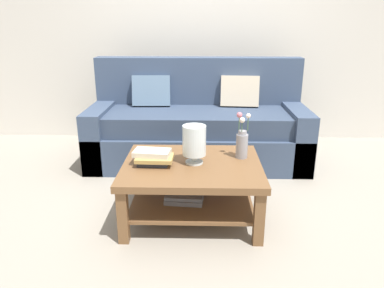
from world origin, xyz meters
name	(u,v)px	position (x,y,z in m)	size (l,w,h in m)	color
ground_plane	(200,190)	(0.00, 0.00, 0.00)	(10.00, 10.00, 0.00)	gray
back_wall	(201,28)	(0.00, 1.65, 1.35)	(6.40, 0.12, 2.70)	beige
couch	(197,127)	(-0.03, 0.78, 0.36)	(2.22, 0.90, 1.06)	#384760
coffee_table	(191,178)	(-0.07, -0.44, 0.32)	(1.02, 0.84, 0.44)	brown
book_stack_main	(153,157)	(-0.35, -0.46, 0.49)	(0.30, 0.21, 0.10)	#2D333D
glass_hurricane_vase	(194,142)	(-0.05, -0.43, 0.60)	(0.17, 0.17, 0.29)	silver
flower_pitcher	(241,142)	(0.31, -0.31, 0.56)	(0.10, 0.09, 0.35)	gray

